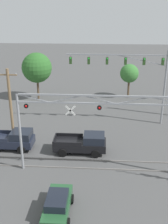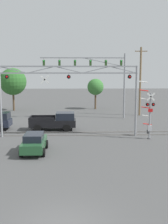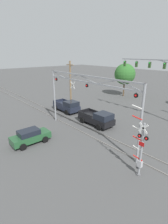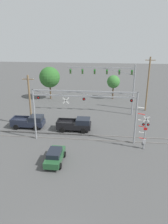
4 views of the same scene
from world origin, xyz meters
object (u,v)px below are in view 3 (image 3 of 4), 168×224
at_px(pickup_truck_lead, 97,118).
at_px(pickup_truck_following, 67,106).
at_px(background_tree_far_left_verge, 125,74).
at_px(crossing_signal_mast, 140,150).
at_px(utility_pole_left, 71,86).
at_px(crossing_gantry, 87,93).
at_px(sedan_waiting, 30,136).

xyz_separation_m(pickup_truck_lead, pickup_truck_following, (-7.27, 0.29, -0.00)).
distance_m(pickup_truck_lead, background_tree_far_left_verge, 18.53).
bearing_deg(crossing_signal_mast, pickup_truck_lead, 153.31).
bearing_deg(utility_pole_left, pickup_truck_lead, -7.94).
bearing_deg(pickup_truck_lead, crossing_signal_mast, -26.69).
distance_m(crossing_gantry, crossing_signal_mast, 8.38).
relative_size(crossing_signal_mast, pickup_truck_following, 1.12).
xyz_separation_m(pickup_truck_following, background_tree_far_left_verge, (-0.78, 15.94, 3.87)).
bearing_deg(pickup_truck_following, pickup_truck_lead, -2.28).
distance_m(pickup_truck_following, utility_pole_left, 3.29).
relative_size(pickup_truck_lead, pickup_truck_following, 1.02).
height_order(crossing_gantry, pickup_truck_lead, crossing_gantry).
bearing_deg(background_tree_far_left_verge, crossing_gantry, -63.84).
distance_m(crossing_signal_mast, sedan_waiting, 11.34).
xyz_separation_m(crossing_gantry, utility_pole_left, (-8.79, 4.31, -0.95)).
distance_m(crossing_signal_mast, pickup_truck_lead, 10.45).
bearing_deg(crossing_signal_mast, utility_pole_left, 161.05).
bearing_deg(crossing_signal_mast, sedan_waiting, -157.69).
bearing_deg(crossing_gantry, background_tree_far_left_verge, 116.16).
relative_size(crossing_gantry, crossing_signal_mast, 2.43).
bearing_deg(background_tree_far_left_verge, crossing_signal_mast, -50.34).
bearing_deg(sedan_waiting, pickup_truck_lead, 82.76).
xyz_separation_m(crossing_signal_mast, utility_pole_left, (-16.52, 5.67, 1.99)).
relative_size(crossing_signal_mast, background_tree_far_left_verge, 0.79).
bearing_deg(crossing_signal_mast, pickup_truck_following, 163.34).
bearing_deg(sedan_waiting, crossing_signal_mast, 22.31).
distance_m(pickup_truck_lead, utility_pole_left, 7.98).
height_order(crossing_signal_mast, background_tree_far_left_verge, background_tree_far_left_verge).
distance_m(pickup_truck_lead, sedan_waiting, 9.01).
bearing_deg(crossing_gantry, pickup_truck_lead, 115.11).
relative_size(pickup_truck_following, sedan_waiting, 1.23).
bearing_deg(utility_pole_left, crossing_gantry, -26.13).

